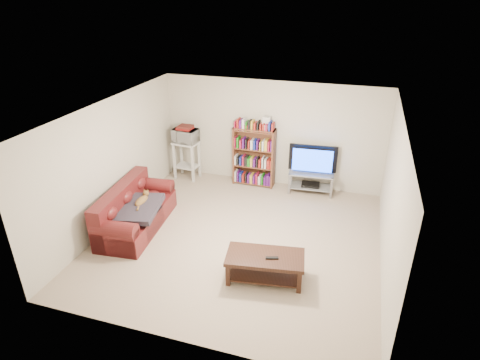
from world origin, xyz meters
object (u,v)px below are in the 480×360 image
(coffee_table, at_px, (265,263))
(bookshelf, at_px, (254,156))
(sofa, at_px, (133,213))
(tv_stand, at_px, (311,179))

(coffee_table, bearing_deg, bookshelf, 99.99)
(sofa, relative_size, tv_stand, 2.02)
(sofa, height_order, tv_stand, sofa)
(sofa, relative_size, bookshelf, 1.48)
(coffee_table, bearing_deg, tv_stand, 76.92)
(tv_stand, xyz_separation_m, bookshelf, (-1.33, 0.03, 0.37))
(coffee_table, xyz_separation_m, tv_stand, (0.26, 3.19, 0.02))
(sofa, distance_m, bookshelf, 3.03)
(bookshelf, bearing_deg, sofa, -123.91)
(sofa, distance_m, tv_stand, 3.89)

